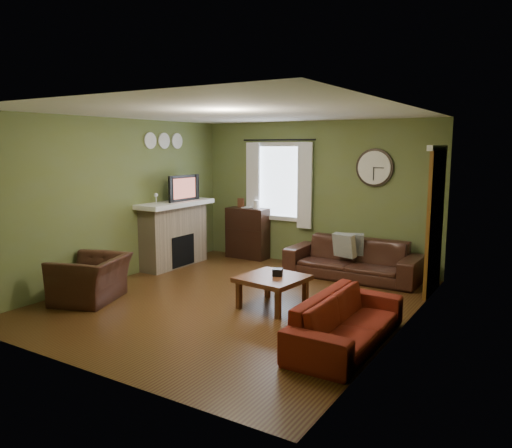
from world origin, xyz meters
The scene contains 31 objects.
floor centered at (0.00, 0.00, 0.00)m, with size 4.60×5.20×0.00m, color #452912.
ceiling centered at (0.00, 0.00, 2.60)m, with size 4.60×5.20×0.00m, color white.
wall_left centered at (-2.30, 0.00, 1.30)m, with size 0.00×5.20×2.60m, color #5E6C38.
wall_right centered at (2.30, 0.00, 1.30)m, with size 0.00×5.20×2.60m, color #5E6C38.
wall_back centered at (0.00, 2.60, 1.30)m, with size 4.60×0.00×2.60m, color #5E6C38.
wall_front centered at (0.00, -2.60, 1.30)m, with size 4.60×0.00×2.60m, color #5E6C38.
fireplace centered at (-2.10, 1.15, 0.55)m, with size 0.40×1.40×1.10m, color tan.
firebox centered at (-1.91, 1.15, 0.30)m, with size 0.04×0.60×0.55m, color black.
mantel centered at (-2.07, 1.15, 1.14)m, with size 0.58×1.60×0.08m, color white.
tv centered at (-2.05, 1.30, 1.35)m, with size 0.60×0.08×0.35m, color black.
tv_screen centered at (-1.97, 1.30, 1.41)m, with size 0.02×0.62×0.36m, color #994C3F.
medallion_left centered at (-2.28, 0.80, 2.25)m, with size 0.28×0.28×0.03m, color white.
medallion_mid centered at (-2.28, 1.15, 2.25)m, with size 0.28×0.28×0.03m, color white.
medallion_right centered at (-2.28, 1.50, 2.25)m, with size 0.28×0.28×0.03m, color white.
window_pane centered at (-0.70, 2.58, 1.50)m, with size 1.00×0.02×1.30m, color silver, non-canonical shape.
curtain_rod centered at (-0.70, 2.48, 2.27)m, with size 0.03×0.03×1.50m, color black.
curtain_left centered at (-1.25, 2.48, 1.45)m, with size 0.28×0.04×1.55m, color white.
curtain_right centered at (-0.15, 2.48, 1.45)m, with size 0.28×0.04×1.55m, color white.
wall_clock centered at (1.10, 2.55, 1.80)m, with size 0.64×0.06×0.64m, color white, non-canonical shape.
door centered at (2.27, 1.85, 1.05)m, with size 0.05×0.90×2.10m, color brown.
bookshelf centered at (-1.33, 2.41, 0.49)m, with size 0.82×0.35×0.98m, color black, non-canonical shape.
book centered at (-1.42, 2.42, 0.96)m, with size 0.18×0.24×0.02m, color #5A2F1B.
sofa_brown centered at (0.96, 2.05, 0.32)m, with size 2.19×0.86×0.64m, color #341A13.
pillow_left centered at (0.84, 1.96, 0.55)m, with size 0.38×0.12×0.38m, color gray.
pillow_right centered at (0.92, 2.10, 0.55)m, with size 0.36×0.11×0.36m, color gray.
sofa_red centered at (1.92, -0.65, 0.27)m, with size 1.85×0.72×0.54m, color maroon.
armchair centered at (-1.72, -1.07, 0.32)m, with size 0.97×0.85×0.63m, color #341A13.
coffee_table centered at (0.59, 0.03, 0.21)m, with size 0.80×0.80×0.43m, color #5A2F1B, non-canonical shape.
tissue_box centered at (0.63, 0.09, 0.40)m, with size 0.13×0.13×0.10m, color black.
wine_glass_a centered at (-2.05, 0.66, 1.27)m, with size 0.06×0.06×0.18m, color white, non-canonical shape.
wine_glass_b centered at (-2.05, 0.66, 1.27)m, with size 0.07×0.07×0.19m, color white, non-canonical shape.
Camera 1 is at (3.81, -5.62, 2.16)m, focal length 35.00 mm.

